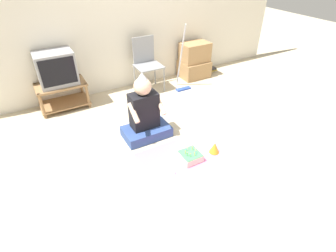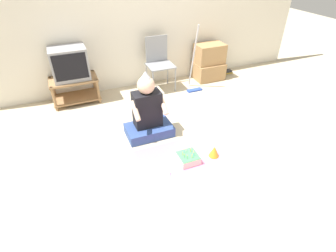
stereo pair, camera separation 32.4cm
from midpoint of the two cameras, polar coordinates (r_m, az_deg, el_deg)
ground_plane at (r=3.44m, az=4.16°, el=-5.00°), size 16.00×16.00×0.00m
wall_back at (r=4.75m, az=-11.13°, el=22.97°), size 6.40×0.06×2.55m
tv_stand at (r=4.58m, az=-23.90°, el=6.47°), size 0.75×0.46×0.42m
tv at (r=4.43m, az=-25.19°, el=11.24°), size 0.55×0.41×0.50m
folding_chair at (r=4.75m, az=-6.74°, el=13.98°), size 0.46×0.41×0.92m
cardboard_box_stack at (r=5.29m, az=3.99°, el=13.85°), size 0.55×0.44×0.68m
dust_mop at (r=4.77m, az=1.11°, el=11.73°), size 0.28×0.29×1.16m
book_pile at (r=5.64m, az=7.78°, el=11.98°), size 0.20×0.14×0.09m
person_seated at (r=3.52m, az=-7.69°, el=2.21°), size 0.63×0.40×0.93m
party_cloth at (r=3.24m, az=2.36°, el=-7.95°), size 1.14×0.98×0.01m
birthday_cake at (r=3.24m, az=2.00°, el=-6.69°), size 0.24×0.24×0.15m
party_hat_blue at (r=3.35m, az=7.40°, el=-4.79°), size 0.13×0.13×0.15m
plastic_spoon_near at (r=3.10m, az=-2.07°, el=-10.02°), size 0.06×0.14×0.01m
plastic_spoon_far at (r=3.09m, az=-1.73°, el=-10.34°), size 0.07×0.14×0.01m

